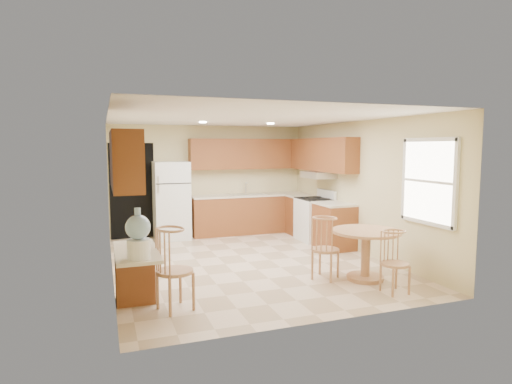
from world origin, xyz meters
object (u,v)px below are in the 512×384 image
object	(u,v)px
chair_table_a	(329,243)
dining_table	(366,247)
chair_table_b	(399,257)
stove	(315,219)
chair_desk	(176,262)
water_crock	(138,236)
refrigerator	(171,200)

from	to	relation	value
chair_table_a	dining_table	bearing A→B (deg)	34.43
chair_table_a	chair_table_b	bearing A→B (deg)	-6.07
stove	chair_desk	xyz separation A→B (m)	(-3.47, -3.06, 0.15)
dining_table	chair_desk	distance (m)	2.94
water_crock	chair_desk	bearing A→B (deg)	27.74
stove	dining_table	world-z (taller)	stove
chair_table_b	chair_table_a	bearing A→B (deg)	-57.40
refrigerator	chair_table_b	size ratio (longest dim) A/B	1.98
refrigerator	chair_table_a	bearing A→B (deg)	-65.04
refrigerator	dining_table	bearing A→B (deg)	-59.63
refrigerator	water_crock	bearing A→B (deg)	-103.08
dining_table	water_crock	world-z (taller)	water_crock
dining_table	chair_table_a	world-z (taller)	chair_table_a
dining_table	chair_table_a	size ratio (longest dim) A/B	1.09
chair_table_a	chair_desk	size ratio (longest dim) A/B	0.93
stove	water_crock	xyz separation A→B (m)	(-3.92, -3.30, 0.56)
stove	water_crock	bearing A→B (deg)	-139.94
refrigerator	stove	size ratio (longest dim) A/B	1.56
refrigerator	dining_table	size ratio (longest dim) A/B	1.64
stove	chair_desk	world-z (taller)	stove
refrigerator	dining_table	distance (m)	4.59
chair_desk	dining_table	bearing A→B (deg)	76.75
water_crock	chair_table_a	bearing A→B (deg)	14.54
refrigerator	chair_table_b	bearing A→B (deg)	-63.34
refrigerator	chair_desk	world-z (taller)	refrigerator
chair_desk	water_crock	bearing A→B (deg)	-82.05
chair_desk	stove	bearing A→B (deg)	111.61
stove	water_crock	size ratio (longest dim) A/B	1.90
refrigerator	chair_desk	distance (m)	4.33
dining_table	chair_table_a	xyz separation A→B (m)	(-0.55, 0.16, 0.08)
stove	chair_desk	bearing A→B (deg)	-138.60
dining_table	chair_table_b	xyz separation A→B (m)	(0.04, -0.73, 0.02)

